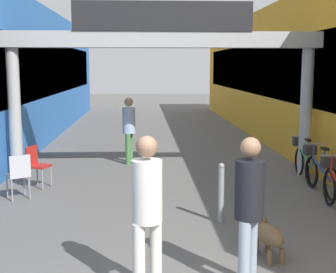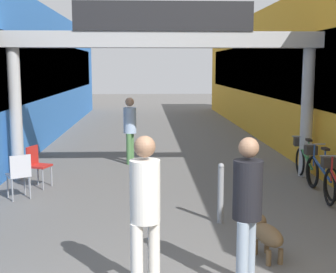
% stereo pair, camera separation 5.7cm
% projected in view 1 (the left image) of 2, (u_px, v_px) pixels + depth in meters
% --- Properties ---
extents(storefront_right, '(3.00, 26.00, 4.52)m').
position_uv_depth(storefront_right, '(312.00, 76.00, 15.32)').
color(storefront_right, gold).
rests_on(storefront_right, ground_plane).
extents(arcade_sign_gateway, '(7.40, 0.47, 3.99)m').
position_uv_depth(arcade_sign_gateway, '(163.00, 55.00, 10.51)').
color(arcade_sign_gateway, '#B2B2B2').
rests_on(arcade_sign_gateway, ground_plane).
extents(pedestrian_with_dog, '(0.47, 0.47, 1.79)m').
position_uv_depth(pedestrian_with_dog, '(249.00, 202.00, 5.38)').
color(pedestrian_with_dog, '#8C9EB2').
rests_on(pedestrian_with_dog, ground_plane).
extents(pedestrian_companion, '(0.47, 0.47, 1.83)m').
position_uv_depth(pedestrian_companion, '(147.00, 204.00, 5.20)').
color(pedestrian_companion, silver).
rests_on(pedestrian_companion, ground_plane).
extents(pedestrian_carrying_crate, '(0.41, 0.41, 1.76)m').
position_uv_depth(pedestrian_carrying_crate, '(129.00, 126.00, 12.38)').
color(pedestrian_carrying_crate, '#4C7F47').
rests_on(pedestrian_carrying_crate, ground_plane).
extents(dog_on_leash, '(0.42, 0.77, 0.54)m').
position_uv_depth(dog_on_leash, '(267.00, 233.00, 6.33)').
color(dog_on_leash, brown).
rests_on(dog_on_leash, ground_plane).
extents(bicycle_blue_third, '(0.46, 1.69, 0.98)m').
position_uv_depth(bicycle_blue_third, '(319.00, 172.00, 9.59)').
color(bicycle_blue_third, black).
rests_on(bicycle_blue_third, ground_plane).
extents(bicycle_green_farthest, '(0.46, 1.69, 0.98)m').
position_uv_depth(bicycle_green_farthest, '(304.00, 161.00, 10.71)').
color(bicycle_green_farthest, black).
rests_on(bicycle_green_farthest, ground_plane).
extents(bollard_post_metal, '(0.10, 0.10, 1.01)m').
position_uv_depth(bollard_post_metal, '(221.00, 193.00, 7.70)').
color(bollard_post_metal, gray).
rests_on(bollard_post_metal, ground_plane).
extents(cafe_chair_aluminium_nearer, '(0.55, 0.55, 0.89)m').
position_uv_depth(cafe_chair_aluminium_nearer, '(19.00, 172.00, 9.06)').
color(cafe_chair_aluminium_nearer, gray).
rests_on(cafe_chair_aluminium_nearer, ground_plane).
extents(cafe_chair_red_farther, '(0.51, 0.51, 0.89)m').
position_uv_depth(cafe_chair_red_farther, '(36.00, 163.00, 9.98)').
color(cafe_chair_red_farther, gray).
rests_on(cafe_chair_red_farther, ground_plane).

